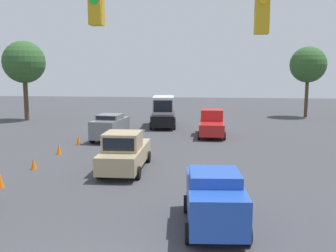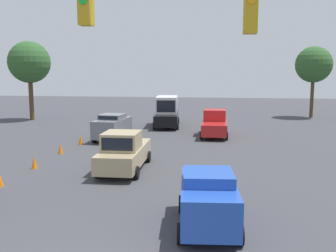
{
  "view_description": "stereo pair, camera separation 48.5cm",
  "coord_description": "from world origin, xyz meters",
  "px_view_note": "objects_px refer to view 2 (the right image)",
  "views": [
    {
      "loc": [
        -2.87,
        7.43,
        5.14
      ],
      "look_at": [
        -0.38,
        -13.64,
        2.1
      ],
      "focal_mm": 40.0,
      "sensor_mm": 36.0,
      "label": 1
    },
    {
      "loc": [
        -3.35,
        7.37,
        5.14
      ],
      "look_at": [
        -0.38,
        -13.64,
        2.1
      ],
      "focal_mm": 40.0,
      "sensor_mm": 36.0,
      "label": 2
    }
  ],
  "objects_px": {
    "box_truck_black_withflow_deep": "(167,112)",
    "tree_horizon_right": "(314,65)",
    "sedan_grey_withflow_far": "(112,127)",
    "tree_horizon_left": "(29,63)",
    "traffic_cone_second": "(0,179)",
    "sedan_blue_crossing_near": "(208,198)",
    "traffic_cone_third": "(34,162)",
    "pickup_truck_red_oncoming_deep": "(214,124)",
    "overhead_signal_span": "(89,80)",
    "traffic_cone_farthest": "(95,133)",
    "pickup_truck_tan_withflow_mid": "(124,152)",
    "traffic_cone_fifth": "(81,140)",
    "traffic_cone_fourth": "(60,149)"
  },
  "relations": [
    {
      "from": "pickup_truck_tan_withflow_mid",
      "to": "tree_horizon_right",
      "type": "xyz_separation_m",
      "value": [
        -15.31,
        -25.79,
        5.01
      ]
    },
    {
      "from": "sedan_grey_withflow_far",
      "to": "traffic_cone_fifth",
      "type": "height_order",
      "value": "sedan_grey_withflow_far"
    },
    {
      "from": "sedan_grey_withflow_far",
      "to": "traffic_cone_fourth",
      "type": "relative_size",
      "value": 6.1
    },
    {
      "from": "traffic_cone_farthest",
      "to": "pickup_truck_tan_withflow_mid",
      "type": "bearing_deg",
      "value": 116.84
    },
    {
      "from": "tree_horizon_left",
      "to": "traffic_cone_second",
      "type": "bearing_deg",
      "value": 114.67
    },
    {
      "from": "sedan_blue_crossing_near",
      "to": "traffic_cone_farthest",
      "type": "height_order",
      "value": "sedan_blue_crossing_near"
    },
    {
      "from": "overhead_signal_span",
      "to": "sedan_grey_withflow_far",
      "type": "distance_m",
      "value": 19.13
    },
    {
      "from": "pickup_truck_red_oncoming_deep",
      "to": "traffic_cone_farthest",
      "type": "distance_m",
      "value": 9.67
    },
    {
      "from": "sedan_blue_crossing_near",
      "to": "traffic_cone_farthest",
      "type": "relative_size",
      "value": 6.08
    },
    {
      "from": "traffic_cone_third",
      "to": "pickup_truck_tan_withflow_mid",
      "type": "bearing_deg",
      "value": -175.83
    },
    {
      "from": "traffic_cone_fourth",
      "to": "traffic_cone_fifth",
      "type": "relative_size",
      "value": 1.0
    },
    {
      "from": "pickup_truck_tan_withflow_mid",
      "to": "box_truck_black_withflow_deep",
      "type": "bearing_deg",
      "value": -89.64
    },
    {
      "from": "pickup_truck_tan_withflow_mid",
      "to": "traffic_cone_second",
      "type": "relative_size",
      "value": 8.15
    },
    {
      "from": "sedan_grey_withflow_far",
      "to": "tree_horizon_left",
      "type": "distance_m",
      "value": 17.02
    },
    {
      "from": "box_truck_black_withflow_deep",
      "to": "traffic_cone_third",
      "type": "xyz_separation_m",
      "value": [
        4.8,
        16.89,
        -1.07
      ]
    },
    {
      "from": "traffic_cone_third",
      "to": "tree_horizon_right",
      "type": "height_order",
      "value": "tree_horizon_right"
    },
    {
      "from": "traffic_cone_third",
      "to": "tree_horizon_right",
      "type": "xyz_separation_m",
      "value": [
        -20.22,
        -26.15,
        5.65
      ]
    },
    {
      "from": "sedan_blue_crossing_near",
      "to": "tree_horizon_right",
      "type": "xyz_separation_m",
      "value": [
        -10.66,
        -32.6,
        4.99
      ]
    },
    {
      "from": "sedan_blue_crossing_near",
      "to": "traffic_cone_fifth",
      "type": "bearing_deg",
      "value": -54.23
    },
    {
      "from": "traffic_cone_fourth",
      "to": "box_truck_black_withflow_deep",
      "type": "bearing_deg",
      "value": -110.63
    },
    {
      "from": "sedan_blue_crossing_near",
      "to": "traffic_cone_fourth",
      "type": "xyz_separation_m",
      "value": [
        9.71,
        -10.16,
        -0.66
      ]
    },
    {
      "from": "overhead_signal_span",
      "to": "pickup_truck_red_oncoming_deep",
      "type": "height_order",
      "value": "overhead_signal_span"
    },
    {
      "from": "box_truck_black_withflow_deep",
      "to": "pickup_truck_red_oncoming_deep",
      "type": "xyz_separation_m",
      "value": [
        -4.64,
        5.03,
        -0.44
      ]
    },
    {
      "from": "sedan_blue_crossing_near",
      "to": "traffic_cone_second",
      "type": "relative_size",
      "value": 6.08
    },
    {
      "from": "traffic_cone_fifth",
      "to": "pickup_truck_tan_withflow_mid",
      "type": "bearing_deg",
      "value": 127.23
    },
    {
      "from": "traffic_cone_third",
      "to": "traffic_cone_fourth",
      "type": "xyz_separation_m",
      "value": [
        0.16,
        -3.71,
        0.0
      ]
    },
    {
      "from": "traffic_cone_second",
      "to": "traffic_cone_farthest",
      "type": "bearing_deg",
      "value": -89.59
    },
    {
      "from": "traffic_cone_second",
      "to": "sedan_blue_crossing_near",
      "type": "bearing_deg",
      "value": 161.41
    },
    {
      "from": "traffic_cone_fourth",
      "to": "pickup_truck_red_oncoming_deep",
      "type": "bearing_deg",
      "value": -139.68
    },
    {
      "from": "sedan_grey_withflow_far",
      "to": "traffic_cone_fifth",
      "type": "bearing_deg",
      "value": 48.03
    },
    {
      "from": "traffic_cone_third",
      "to": "traffic_cone_fourth",
      "type": "bearing_deg",
      "value": -87.5
    },
    {
      "from": "box_truck_black_withflow_deep",
      "to": "traffic_cone_second",
      "type": "distance_m",
      "value": 20.72
    },
    {
      "from": "overhead_signal_span",
      "to": "traffic_cone_third",
      "type": "relative_size",
      "value": 34.97
    },
    {
      "from": "tree_horizon_left",
      "to": "box_truck_black_withflow_deep",
      "type": "bearing_deg",
      "value": 170.19
    },
    {
      "from": "traffic_cone_second",
      "to": "traffic_cone_fourth",
      "type": "xyz_separation_m",
      "value": [
        0.19,
        -6.96,
        0.0
      ]
    },
    {
      "from": "box_truck_black_withflow_deep",
      "to": "tree_horizon_right",
      "type": "distance_m",
      "value": 18.56
    },
    {
      "from": "traffic_cone_second",
      "to": "tree_horizon_left",
      "type": "height_order",
      "value": "tree_horizon_left"
    },
    {
      "from": "overhead_signal_span",
      "to": "traffic_cone_fifth",
      "type": "relative_size",
      "value": 34.97
    },
    {
      "from": "box_truck_black_withflow_deep",
      "to": "tree_horizon_right",
      "type": "relative_size",
      "value": 0.81
    },
    {
      "from": "overhead_signal_span",
      "to": "tree_horizon_left",
      "type": "bearing_deg",
      "value": -59.43
    },
    {
      "from": "pickup_truck_tan_withflow_mid",
      "to": "traffic_cone_second",
      "type": "height_order",
      "value": "pickup_truck_tan_withflow_mid"
    },
    {
      "from": "tree_horizon_right",
      "to": "box_truck_black_withflow_deep",
      "type": "bearing_deg",
      "value": 30.99
    },
    {
      "from": "sedan_grey_withflow_far",
      "to": "pickup_truck_tan_withflow_mid",
      "type": "xyz_separation_m",
      "value": [
        -3.13,
        8.46,
        -0.07
      ]
    },
    {
      "from": "pickup_truck_tan_withflow_mid",
      "to": "traffic_cone_farthest",
      "type": "xyz_separation_m",
      "value": [
        4.97,
        -9.82,
        -0.64
      ]
    },
    {
      "from": "sedan_grey_withflow_far",
      "to": "tree_horizon_left",
      "type": "height_order",
      "value": "tree_horizon_left"
    },
    {
      "from": "traffic_cone_third",
      "to": "traffic_cone_fifth",
      "type": "height_order",
      "value": "same"
    },
    {
      "from": "box_truck_black_withflow_deep",
      "to": "pickup_truck_tan_withflow_mid",
      "type": "height_order",
      "value": "box_truck_black_withflow_deep"
    },
    {
      "from": "pickup_truck_tan_withflow_mid",
      "to": "tree_horizon_right",
      "type": "bearing_deg",
      "value": -120.7
    },
    {
      "from": "box_truck_black_withflow_deep",
      "to": "traffic_cone_third",
      "type": "distance_m",
      "value": 17.59
    },
    {
      "from": "traffic_cone_third",
      "to": "traffic_cone_farthest",
      "type": "relative_size",
      "value": 1.0
    }
  ]
}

